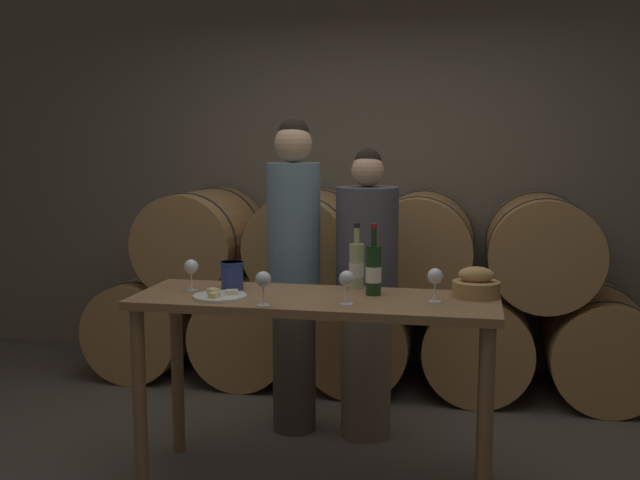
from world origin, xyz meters
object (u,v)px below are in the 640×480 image
wine_bottle_red (374,270)px  blue_crock (232,274)px  wine_glass_left (263,280)px  wine_glass_right (435,277)px  wine_glass_far_left (191,268)px  cheese_plate (220,296)px  person_right (367,293)px  wine_bottle_white (357,266)px  person_left (294,270)px  bread_basket (476,285)px  wine_glass_center (347,280)px  tasting_table (315,327)px

wine_bottle_red → blue_crock: (-0.69, -0.01, -0.05)m
wine_glass_left → wine_glass_right: (0.73, 0.23, 0.00)m
blue_crock → wine_glass_far_left: 0.20m
wine_bottle_red → cheese_plate: (-0.68, -0.21, -0.11)m
person_right → wine_bottle_white: bearing=-89.2°
blue_crock → wine_glass_right: 0.98m
person_left → wine_glass_right: (0.80, -0.64, 0.10)m
wine_bottle_red → bread_basket: bearing=6.6°
blue_crock → bread_basket: size_ratio=0.62×
wine_bottle_white → cheese_plate: (-0.58, -0.35, -0.10)m
wine_glass_center → person_left: bearing=118.8°
person_right → blue_crock: bearing=-136.7°
bread_basket → wine_glass_left: 0.99m
wine_bottle_red → bread_basket: (0.47, 0.05, -0.07)m
wine_bottle_red → wine_glass_left: size_ratio=2.20×
person_left → bread_basket: person_left is taller
cheese_plate → wine_glass_center: 0.60m
wine_glass_center → tasting_table: bearing=141.2°
wine_bottle_red → wine_bottle_white: 0.17m
person_right → blue_crock: (-0.58, -0.55, 0.18)m
person_right → wine_bottle_red: (0.11, -0.54, 0.23)m
tasting_table → wine_glass_center: size_ratio=11.05×
tasting_table → wine_glass_left: size_ratio=11.05×
wine_bottle_red → wine_glass_far_left: size_ratio=2.20×
tasting_table → bread_basket: 0.77m
cheese_plate → wine_glass_left: wine_glass_left is taller
person_right → blue_crock: size_ratio=11.67×
wine_glass_far_left → bread_basket: bearing=5.7°
wine_bottle_white → blue_crock: size_ratio=2.37×
blue_crock → wine_glass_right: (0.98, -0.09, 0.04)m
person_right → person_left: bearing=180.0°
wine_bottle_white → wine_glass_left: size_ratio=2.11×
tasting_table → wine_bottle_white: bearing=56.2°
person_right → wine_glass_right: (0.40, -0.64, 0.22)m
blue_crock → wine_glass_center: bearing=-20.9°
blue_crock → wine_glass_left: size_ratio=0.89×
wine_glass_right → wine_bottle_white: bearing=149.0°
wine_glass_left → wine_glass_center: 0.37m
bread_basket → person_right: bearing=139.9°
wine_bottle_white → cheese_plate: 0.69m
tasting_table → wine_bottle_red: (0.26, 0.10, 0.26)m
person_left → cheese_plate: person_left is taller
blue_crock → wine_glass_left: (0.25, -0.32, 0.04)m
wine_glass_center → wine_bottle_red: bearing=69.8°
person_left → blue_crock: 0.58m
person_left → cheese_plate: (-0.17, -0.75, 0.00)m
person_left → wine_glass_center: 0.89m
tasting_table → wine_glass_left: bearing=-128.5°
wine_bottle_white → bread_basket: (0.57, -0.08, -0.06)m
wine_bottle_white → wine_glass_right: (0.39, -0.23, -0.00)m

